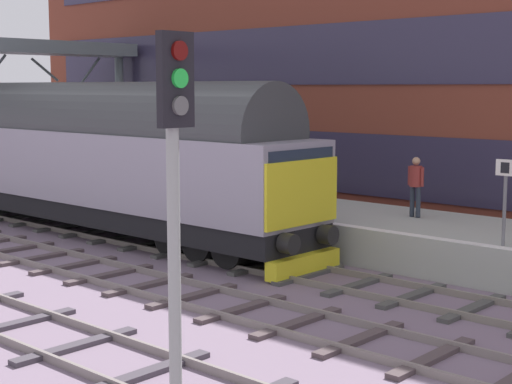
{
  "coord_description": "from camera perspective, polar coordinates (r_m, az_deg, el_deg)",
  "views": [
    {
      "loc": [
        -14.63,
        -15.22,
        4.53
      ],
      "look_at": [
        0.2,
        -1.65,
        1.87
      ],
      "focal_mm": 55.71,
      "sensor_mm": 36.0,
      "label": 1
    }
  ],
  "objects": [
    {
      "name": "station_platform",
      "position": [
        24.09,
        2.56,
        -2.09
      ],
      "size": [
        4.0,
        44.0,
        1.01
      ],
      "color": "#A3A89E",
      "rests_on": "ground"
    },
    {
      "name": "station_building",
      "position": [
        29.14,
        8.9,
        12.84
      ],
      "size": [
        5.05,
        34.0,
        14.52
      ],
      "color": "brown",
      "rests_on": "ground"
    },
    {
      "name": "signal_post_near",
      "position": [
        8.45,
        -5.85,
        -1.26
      ],
      "size": [
        0.44,
        0.22,
        5.1
      ],
      "color": "gray",
      "rests_on": "ground"
    },
    {
      "name": "ground_plane",
      "position": [
        21.59,
        -3.61,
        -4.58
      ],
      "size": [
        140.0,
        140.0,
        0.0
      ],
      "primitive_type": "plane",
      "color": "slate",
      "rests_on": "ground"
    },
    {
      "name": "diesel_locomotive",
      "position": [
        26.08,
        -13.28,
        2.85
      ],
      "size": [
        2.74,
        19.65,
        4.68
      ],
      "color": "black",
      "rests_on": "ground"
    },
    {
      "name": "track_adjacent_west",
      "position": [
        19.55,
        -10.44,
        -5.82
      ],
      "size": [
        2.5,
        60.0,
        0.15
      ],
      "color": "gray",
      "rests_on": "ground"
    },
    {
      "name": "platform_number_sign",
      "position": [
        18.41,
        17.45,
        0.22
      ],
      "size": [
        0.1,
        0.44,
        1.94
      ],
      "color": "slate",
      "rests_on": "station_platform"
    },
    {
      "name": "waiting_passenger",
      "position": [
        21.97,
        11.4,
        0.76
      ],
      "size": [
        0.37,
        0.51,
        1.64
      ],
      "rotation": [
        0.0,
        0.0,
        1.48
      ],
      "color": "#2A313D",
      "rests_on": "station_platform"
    },
    {
      "name": "track_main",
      "position": [
        21.58,
        -3.61,
        -4.44
      ],
      "size": [
        2.5,
        60.0,
        0.15
      ],
      "color": "slate",
      "rests_on": "ground"
    }
  ]
}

